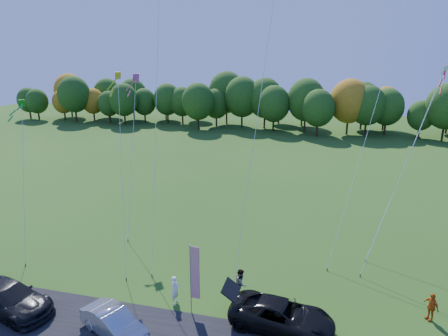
% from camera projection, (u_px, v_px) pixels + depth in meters
% --- Properties ---
extents(ground, '(160.00, 160.00, 0.00)m').
position_uv_depth(ground, '(200.00, 304.00, 24.55)').
color(ground, '#274C14').
extents(tree_line, '(116.00, 12.00, 10.00)m').
position_uv_depth(tree_line, '(288.00, 132.00, 75.60)').
color(tree_line, '#1E4711').
rests_on(tree_line, ground).
extents(black_suv, '(6.16, 3.51, 1.62)m').
position_uv_depth(black_suv, '(282.00, 316.00, 22.18)').
color(black_suv, black).
rests_on(black_suv, ground).
extents(silver_sedan, '(4.68, 3.29, 1.46)m').
position_uv_depth(silver_sedan, '(114.00, 323.00, 21.70)').
color(silver_sedan, '#ABABB0').
rests_on(silver_sedan, ground).
extents(dark_truck_a, '(6.37, 3.66, 1.74)m').
position_uv_depth(dark_truck_a, '(8.00, 298.00, 23.67)').
color(dark_truck_a, black).
rests_on(dark_truck_a, ground).
extents(person_tailgate_a, '(0.55, 0.73, 1.81)m').
position_uv_depth(person_tailgate_a, '(175.00, 290.00, 24.40)').
color(person_tailgate_a, white).
rests_on(person_tailgate_a, ground).
extents(person_tailgate_b, '(0.77, 0.97, 1.92)m').
position_uv_depth(person_tailgate_b, '(241.00, 283.00, 25.01)').
color(person_tailgate_b, gray).
rests_on(person_tailgate_b, ground).
extents(person_east, '(0.91, 1.07, 1.73)m').
position_uv_depth(person_east, '(431.00, 307.00, 22.90)').
color(person_east, '#CF5D13').
rests_on(person_east, ground).
extents(feather_flag, '(0.59, 0.08, 4.45)m').
position_uv_depth(feather_flag, '(194.00, 272.00, 22.98)').
color(feather_flag, '#999999').
rests_on(feather_flag, ground).
extents(kite_delta_blue, '(4.26, 12.07, 27.88)m').
position_uv_depth(kite_delta_blue, '(157.00, 70.00, 29.04)').
color(kite_delta_blue, '#4C3F33').
rests_on(kite_delta_blue, ground).
extents(kite_parafoil_orange, '(7.92, 12.76, 25.51)m').
position_uv_depth(kite_parafoil_orange, '(382.00, 84.00, 29.56)').
color(kite_parafoil_orange, '#4C3F33').
rests_on(kite_parafoil_orange, ground).
extents(kite_delta_red, '(3.05, 8.91, 24.75)m').
position_uv_depth(kite_delta_red, '(261.00, 90.00, 26.11)').
color(kite_delta_red, '#4C3F33').
rests_on(kite_delta_red, ground).
extents(kite_parafoil_rainbow, '(7.09, 6.25, 17.15)m').
position_uv_depth(kite_parafoil_rainbow, '(411.00, 151.00, 27.06)').
color(kite_parafoil_rainbow, '#4C3F33').
rests_on(kite_parafoil_rainbow, ground).
extents(kite_diamond_yellow, '(4.05, 7.84, 13.65)m').
position_uv_depth(kite_diamond_yellow, '(122.00, 169.00, 29.02)').
color(kite_diamond_yellow, '#4C3F33').
rests_on(kite_diamond_yellow, ground).
extents(kite_diamond_green, '(3.01, 5.28, 11.64)m').
position_uv_depth(kite_diamond_green, '(23.00, 181.00, 29.70)').
color(kite_diamond_green, '#4C3F33').
rests_on(kite_diamond_green, ground).
extents(kite_diamond_white, '(5.45, 6.60, 14.25)m').
position_uv_depth(kite_diamond_white, '(406.00, 163.00, 29.67)').
color(kite_diamond_white, '#4C3F33').
rests_on(kite_diamond_white, ground).
extents(kite_diamond_pink, '(1.85, 6.27, 13.38)m').
position_uv_depth(kite_diamond_pink, '(132.00, 155.00, 33.45)').
color(kite_diamond_pink, '#4C3F33').
rests_on(kite_diamond_pink, ground).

